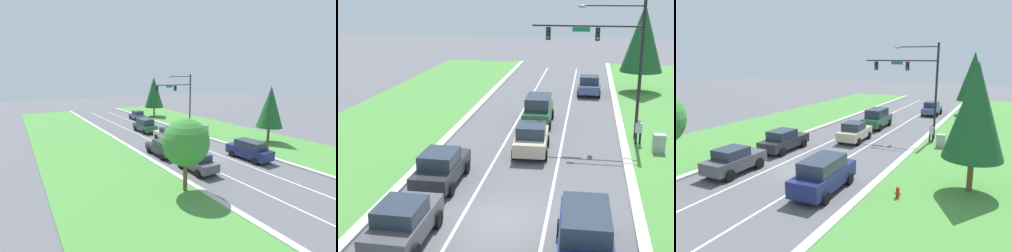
{
  "view_description": "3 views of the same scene",
  "coord_description": "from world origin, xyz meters",
  "views": [
    {
      "loc": [
        -17.37,
        -20.71,
        8.75
      ],
      "look_at": [
        1.05,
        10.21,
        1.65
      ],
      "focal_mm": 28.0,
      "sensor_mm": 36.0,
      "label": 1
    },
    {
      "loc": [
        3.23,
        -17.58,
        9.35
      ],
      "look_at": [
        -1.24,
        7.64,
        1.9
      ],
      "focal_mm": 50.0,
      "sensor_mm": 36.0,
      "label": 2
    },
    {
      "loc": [
        12.39,
        -17.59,
        7.52
      ],
      "look_at": [
        -1.06,
        8.91,
        1.27
      ],
      "focal_mm": 35.0,
      "sensor_mm": 36.0,
      "label": 3
    }
  ],
  "objects": [
    {
      "name": "ground_plane",
      "position": [
        0.0,
        0.0,
        0.0
      ],
      "size": [
        160.0,
        160.0,
        0.0
      ],
      "primitive_type": "plane",
      "color": "#5B5B60"
    },
    {
      "name": "curb_strip_right",
      "position": [
        5.65,
        0.0,
        0.07
      ],
      "size": [
        0.5,
        90.0,
        0.15
      ],
      "color": "beige",
      "rests_on": "ground_plane"
    },
    {
      "name": "curb_strip_left",
      "position": [
        -5.65,
        0.0,
        0.07
      ],
      "size": [
        0.5,
        90.0,
        0.15
      ],
      "color": "beige",
      "rests_on": "ground_plane"
    },
    {
      "name": "lane_stripe_inner_left",
      "position": [
        -1.8,
        0.0,
        0.0
      ],
      "size": [
        0.14,
        81.0,
        0.01
      ],
      "color": "white",
      "rests_on": "ground_plane"
    },
    {
      "name": "lane_stripe_inner_right",
      "position": [
        1.8,
        0.0,
        0.0
      ],
      "size": [
        0.14,
        81.0,
        0.01
      ],
      "color": "white",
      "rests_on": "ground_plane"
    },
    {
      "name": "traffic_signal_mast",
      "position": [
        4.6,
        12.52,
        5.77
      ],
      "size": [
        6.95,
        0.41,
        8.8
      ],
      "color": "black",
      "rests_on": "ground_plane"
    },
    {
      "name": "champagne_sedan",
      "position": [
        0.1,
        8.75,
        0.88
      ],
      "size": [
        2.19,
        4.38,
        1.78
      ],
      "rotation": [
        0.0,
        0.0,
        0.04
      ],
      "color": "beige",
      "rests_on": "ground_plane"
    },
    {
      "name": "charcoal_sedan",
      "position": [
        -3.76,
        3.33,
        0.87
      ],
      "size": [
        2.02,
        4.7,
        1.75
      ],
      "rotation": [
        0.0,
        0.0,
        -0.0
      ],
      "color": "#28282D",
      "rests_on": "ground_plane"
    },
    {
      "name": "navy_suv",
      "position": [
        3.4,
        -2.44,
        1.04
      ],
      "size": [
        2.18,
        4.98,
        2.02
      ],
      "rotation": [
        0.0,
        0.0,
        0.03
      ],
      "color": "navy",
      "rests_on": "ground_plane"
    },
    {
      "name": "forest_suv",
      "position": [
        -0.19,
        15.09,
        1.07
      ],
      "size": [
        2.12,
        4.91,
        2.09
      ],
      "rotation": [
        0.0,
        0.0,
        0.01
      ],
      "color": "#235633",
      "rests_on": "ground_plane"
    },
    {
      "name": "graphite_sedan",
      "position": [
        -3.4,
        -2.49,
        0.89
      ],
      "size": [
        2.02,
        4.32,
        1.75
      ],
      "rotation": [
        0.0,
        0.0,
        0.0
      ],
      "color": "#4C4C51",
      "rests_on": "ground_plane"
    },
    {
      "name": "slate_blue_sedan",
      "position": [
        3.38,
        25.84,
        0.88
      ],
      "size": [
        2.1,
        4.25,
        1.78
      ],
      "rotation": [
        0.0,
        0.0,
        -0.01
      ],
      "color": "#475684",
      "rests_on": "ground_plane"
    },
    {
      "name": "utility_cabinet",
      "position": [
        7.58,
        9.96,
        0.58
      ],
      "size": [
        0.7,
        0.6,
        1.17
      ],
      "color": "#9E9E99",
      "rests_on": "ground_plane"
    },
    {
      "name": "pedestrian",
      "position": [
        6.49,
        11.22,
        0.94
      ],
      "size": [
        0.42,
        0.31,
        1.69
      ],
      "rotation": [
        0.0,
        0.0,
        3.39
      ],
      "color": "black",
      "rests_on": "ground_plane"
    },
    {
      "name": "conifer_far_right_tree",
      "position": [
        8.08,
        27.72,
        5.11
      ],
      "size": [
        3.91,
        3.91,
        8.25
      ],
      "color": "brown",
      "rests_on": "ground_plane"
    }
  ]
}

